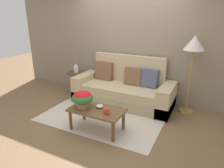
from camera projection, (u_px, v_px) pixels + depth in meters
name	position (u px, v px, depth m)	size (l,w,h in m)	color
ground_plane	(102.00, 117.00, 4.03)	(14.00, 14.00, 0.00)	brown
wall_back	(129.00, 36.00, 4.70)	(6.40, 0.12, 2.96)	gray
area_rug	(106.00, 113.00, 4.19)	(2.35, 1.81, 0.01)	beige
couch	(124.00, 89.00, 4.64)	(2.24, 0.88, 1.06)	tan
coffee_table	(97.00, 112.00, 3.49)	(0.94, 0.52, 0.40)	brown
side_table	(76.00, 79.00, 5.16)	(0.45, 0.45, 0.56)	#4C331E
floor_lamp	(194.00, 48.00, 3.84)	(0.40, 0.40, 1.57)	olive
potted_plant	(83.00, 98.00, 3.48)	(0.37, 0.37, 0.30)	#A36B4C
coffee_mug	(106.00, 111.00, 3.29)	(0.13, 0.09, 0.09)	red
snack_bowl	(100.00, 106.00, 3.51)	(0.12, 0.12, 0.06)	silver
table_vase	(76.00, 69.00, 5.09)	(0.12, 0.12, 0.21)	silver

